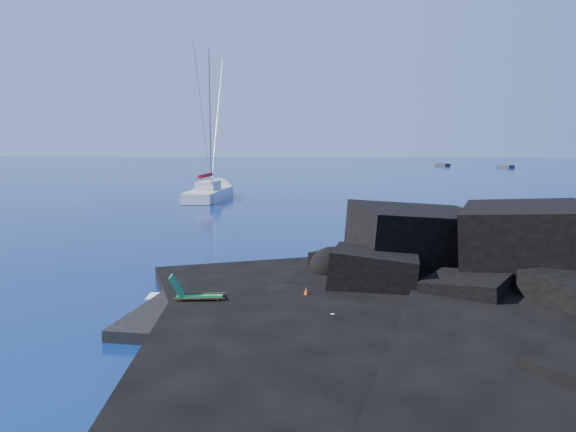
% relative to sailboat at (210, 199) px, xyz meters
% --- Properties ---
extents(ground, '(400.00, 400.00, 0.00)m').
position_rel_sailboat_xyz_m(ground, '(5.41, -38.22, 0.00)').
color(ground, '#040D3B').
rests_on(ground, ground).
extents(headland, '(24.00, 24.00, 3.60)m').
position_rel_sailboat_xyz_m(headland, '(18.41, -35.22, 0.00)').
color(headland, black).
rests_on(headland, ground).
extents(beach, '(9.08, 6.86, 0.70)m').
position_rel_sailboat_xyz_m(beach, '(9.91, -37.72, 0.00)').
color(beach, black).
rests_on(beach, ground).
extents(surf_foam, '(10.00, 8.00, 0.06)m').
position_rel_sailboat_xyz_m(surf_foam, '(10.41, -33.22, 0.00)').
color(surf_foam, white).
rests_on(surf_foam, ground).
extents(sailboat, '(3.43, 14.25, 14.85)m').
position_rel_sailboat_xyz_m(sailboat, '(0.00, 0.00, 0.00)').
color(sailboat, silver).
rests_on(sailboat, ground).
extents(deck_chair, '(1.76, 0.95, 1.16)m').
position_rel_sailboat_xyz_m(deck_chair, '(7.64, -37.77, 0.93)').
color(deck_chair, '#1C8144').
rests_on(deck_chair, beach).
extents(towel, '(1.90, 1.55, 0.05)m').
position_rel_sailboat_xyz_m(towel, '(11.48, -39.34, 0.37)').
color(towel, white).
rests_on(towel, beach).
extents(sunbather, '(1.67, 1.22, 0.26)m').
position_rel_sailboat_xyz_m(sunbather, '(11.48, -39.34, 0.53)').
color(sunbather, tan).
rests_on(sunbather, towel).
extents(marker_cone, '(0.44, 0.44, 0.52)m').
position_rel_sailboat_xyz_m(marker_cone, '(11.06, -37.02, 0.61)').
color(marker_cone, '#FF450D').
rests_on(marker_cone, beach).
extents(distant_boat_a, '(3.01, 4.84, 0.62)m').
position_rel_sailboat_xyz_m(distant_boat_a, '(39.49, 83.14, 0.00)').
color(distant_boat_a, '#222327').
rests_on(distant_boat_a, ground).
extents(distant_boat_b, '(2.82, 4.88, 0.62)m').
position_rel_sailboat_xyz_m(distant_boat_b, '(51.70, 74.47, 0.00)').
color(distant_boat_b, '#2A2A30').
rests_on(distant_boat_b, ground).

